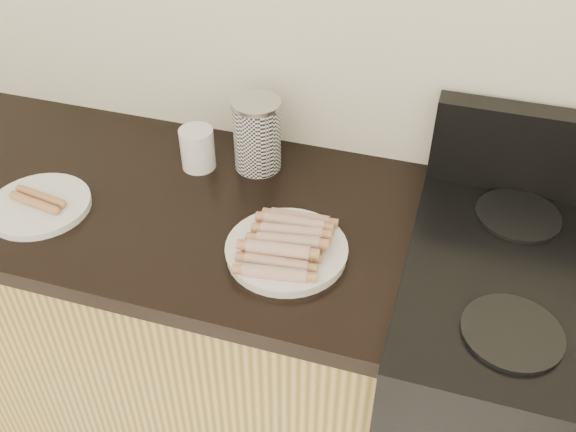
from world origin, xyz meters
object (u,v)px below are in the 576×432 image
(canister, at_px, (257,135))
(mug, at_px, (197,148))
(main_plate, at_px, (287,252))
(stove, at_px, (546,423))
(side_plate, at_px, (39,205))

(canister, xyz_separation_m, mug, (-0.14, -0.04, -0.04))
(main_plate, relative_size, mug, 2.42)
(stove, relative_size, canister, 5.16)
(main_plate, bearing_deg, mug, 141.25)
(side_plate, distance_m, canister, 0.51)
(side_plate, height_order, mug, mug)
(stove, height_order, side_plate, side_plate)
(side_plate, relative_size, mug, 2.21)
(mug, bearing_deg, side_plate, -137.02)
(canister, height_order, mug, canister)
(main_plate, height_order, mug, mug)
(stove, relative_size, mug, 8.98)
(canister, bearing_deg, side_plate, -143.98)
(main_plate, distance_m, side_plate, 0.57)
(side_plate, distance_m, mug, 0.38)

